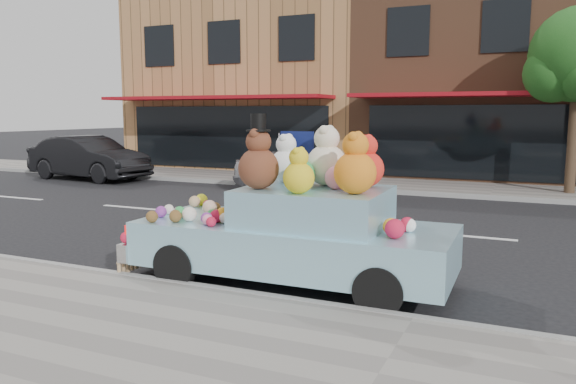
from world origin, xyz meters
The scene contains 10 objects.
ground centered at (0.00, 0.00, 0.00)m, with size 120.00×120.00×0.00m, color black.
near_sidewalk centered at (0.00, -6.50, 0.06)m, with size 60.00×3.00×0.12m, color gray.
far_sidewalk centered at (0.00, 6.50, 0.06)m, with size 60.00×3.00×0.12m, color gray.
near_kerb centered at (0.00, -5.00, 0.07)m, with size 60.00×0.12×0.13m, color gray.
far_kerb centered at (0.00, 5.00, 0.07)m, with size 60.00×0.12×0.13m, color gray.
storefront_left centered at (-10.00, 11.97, 3.64)m, with size 10.00×9.80×7.30m.
storefront_mid centered at (0.00, 11.97, 3.64)m, with size 10.00×9.80×7.30m.
car_silver centered at (-5.16, 3.66, 0.67)m, with size 1.58×3.93×1.34m, color #B2B1B6.
car_dark centered at (-13.37, 4.18, 0.77)m, with size 1.63×4.66×1.54m, color black.
art_car centered at (-1.82, -4.08, 0.82)m, with size 4.51×1.84×2.34m.
Camera 1 is at (1.15, -10.99, 2.35)m, focal length 35.00 mm.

